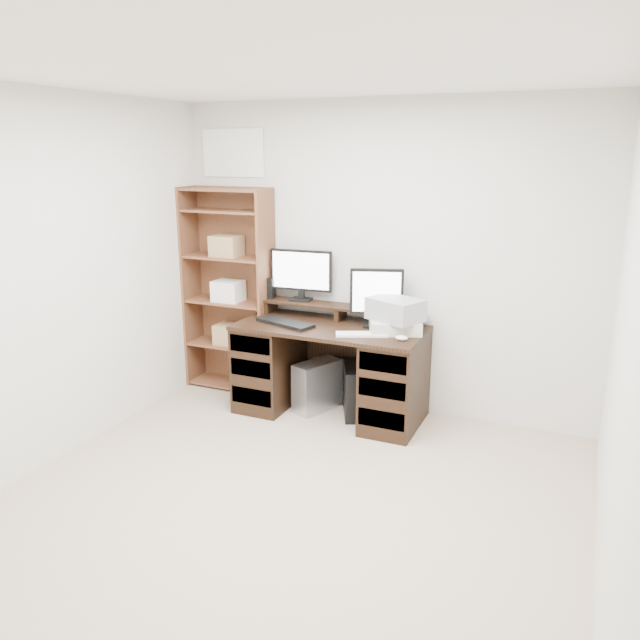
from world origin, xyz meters
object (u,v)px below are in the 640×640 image
Objects in this scene: printer at (395,326)px; bookshelf at (230,288)px; desk at (331,368)px; tower_silver at (317,386)px; tower_black at (355,390)px; monitor_small at (377,295)px; monitor_wide at (301,272)px.

bookshelf reaches higher than printer.
bookshelf reaches higher than desk.
tower_silver is (-0.13, 0.02, -0.18)m from desk.
tower_black is (0.32, 0.03, 0.00)m from tower_silver.
tower_silver is at bearing 177.66° from monitor_small.
desk is at bearing 12.76° from tower_silver.
tower_silver is 0.91× the size of tower_black.
desk reaches higher than tower_black.
monitor_small is 1.01× the size of tower_black.
desk is 0.66m from printer.
monitor_wide is at bearing 143.48° from printer.
monitor_wide reaches higher than printer.
tower_silver is at bearing 158.22° from printer.
monitor_small is at bearing 38.50° from tower_silver.
bookshelf reaches higher than tower_black.
bookshelf is at bearing 159.39° from monitor_small.
printer is 1.60m from bookshelf.
monitor_small is at bearing 126.22° from printer.
monitor_small is at bearing -12.99° from monitor_wide.
monitor_small is 0.92m from tower_silver.
monitor_wide is 1.30× the size of tower_silver.
bookshelf is (-1.59, 0.18, 0.12)m from printer.
monitor_small is 1.20× the size of printer.
tower_silver is (0.25, -0.23, -0.90)m from monitor_wide.
monitor_small is (0.33, 0.15, 0.61)m from desk.
tower_black is 1.45m from bookshelf.
tower_black is (0.20, 0.06, -0.18)m from desk.
printer reaches higher than tower_silver.
tower_black reaches higher than tower_silver.
desk is at bearing 160.95° from printer.
desk is 0.83× the size of bookshelf.
tower_black is (0.58, -0.20, -0.90)m from monitor_wide.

